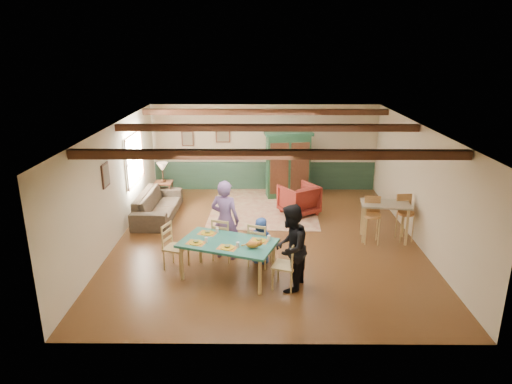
{
  "coord_description": "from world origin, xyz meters",
  "views": [
    {
      "loc": [
        -0.18,
        -9.99,
        4.4
      ],
      "look_at": [
        -0.25,
        0.11,
        1.15
      ],
      "focal_mm": 32.0,
      "sensor_mm": 36.0,
      "label": 1
    }
  ],
  "objects_px": {
    "sofa": "(158,205)",
    "end_table": "(164,192)",
    "counter_table": "(384,222)",
    "bar_stool_left": "(372,221)",
    "armoire": "(288,165)",
    "dining_chair_far_left": "(224,238)",
    "armchair": "(299,199)",
    "bar_stool_right": "(405,218)",
    "dining_table": "(228,260)",
    "dining_chair_end_right": "(285,264)",
    "cat": "(253,244)",
    "person_woman": "(290,248)",
    "dining_chair_end_left": "(176,247)",
    "table_lamp": "(163,172)",
    "dining_chair_far_right": "(260,244)",
    "person_man": "(225,220)",
    "person_child": "(261,241)"
  },
  "relations": [
    {
      "from": "sofa",
      "to": "end_table",
      "type": "relative_size",
      "value": 3.72
    },
    {
      "from": "counter_table",
      "to": "bar_stool_left",
      "type": "height_order",
      "value": "bar_stool_left"
    },
    {
      "from": "sofa",
      "to": "armoire",
      "type": "bearing_deg",
      "value": -62.21
    },
    {
      "from": "dining_chair_far_left",
      "to": "armchair",
      "type": "height_order",
      "value": "dining_chair_far_left"
    },
    {
      "from": "end_table",
      "to": "bar_stool_right",
      "type": "bearing_deg",
      "value": -23.07
    },
    {
      "from": "dining_table",
      "to": "armoire",
      "type": "bearing_deg",
      "value": 73.98
    },
    {
      "from": "dining_chair_end_right",
      "to": "cat",
      "type": "relative_size",
      "value": 2.64
    },
    {
      "from": "person_woman",
      "to": "bar_stool_right",
      "type": "height_order",
      "value": "person_woman"
    },
    {
      "from": "armoire",
      "to": "sofa",
      "type": "height_order",
      "value": "armoire"
    },
    {
      "from": "dining_chair_end_left",
      "to": "cat",
      "type": "relative_size",
      "value": 2.64
    },
    {
      "from": "armoire",
      "to": "bar_stool_right",
      "type": "relative_size",
      "value": 1.83
    },
    {
      "from": "cat",
      "to": "armoire",
      "type": "xyz_separation_m",
      "value": [
        0.98,
        5.42,
        0.14
      ]
    },
    {
      "from": "bar_stool_left",
      "to": "table_lamp",
      "type": "bearing_deg",
      "value": 158.37
    },
    {
      "from": "table_lamp",
      "to": "counter_table",
      "type": "xyz_separation_m",
      "value": [
        5.72,
        -2.66,
        -0.46
      ]
    },
    {
      "from": "dining_chair_far_right",
      "to": "bar_stool_left",
      "type": "bearing_deg",
      "value": -136.73
    },
    {
      "from": "armchair",
      "to": "bar_stool_left",
      "type": "relative_size",
      "value": 0.84
    },
    {
      "from": "dining_chair_far_right",
      "to": "sofa",
      "type": "height_order",
      "value": "dining_chair_far_right"
    },
    {
      "from": "dining_chair_end_left",
      "to": "person_man",
      "type": "height_order",
      "value": "person_man"
    },
    {
      "from": "person_child",
      "to": "counter_table",
      "type": "distance_m",
      "value": 3.15
    },
    {
      "from": "dining_chair_far_left",
      "to": "bar_stool_left",
      "type": "height_order",
      "value": "bar_stool_left"
    },
    {
      "from": "dining_chair_far_right",
      "to": "end_table",
      "type": "relative_size",
      "value": 1.53
    },
    {
      "from": "dining_chair_end_right",
      "to": "armoire",
      "type": "height_order",
      "value": "armoire"
    },
    {
      "from": "cat",
      "to": "counter_table",
      "type": "relative_size",
      "value": 0.33
    },
    {
      "from": "cat",
      "to": "sofa",
      "type": "xyz_separation_m",
      "value": [
        -2.59,
        3.63,
        -0.51
      ]
    },
    {
      "from": "person_man",
      "to": "cat",
      "type": "xyz_separation_m",
      "value": [
        0.6,
        -1.18,
        -0.02
      ]
    },
    {
      "from": "bar_stool_left",
      "to": "end_table",
      "type": "bearing_deg",
      "value": 158.37
    },
    {
      "from": "dining_chair_far_left",
      "to": "dining_chair_end_right",
      "type": "xyz_separation_m",
      "value": [
        1.23,
        -1.21,
        0.0
      ]
    },
    {
      "from": "dining_table",
      "to": "end_table",
      "type": "height_order",
      "value": "dining_table"
    },
    {
      "from": "armoire",
      "to": "person_man",
      "type": "bearing_deg",
      "value": -118.26
    },
    {
      "from": "cat",
      "to": "person_child",
      "type": "bearing_deg",
      "value": 99.46
    },
    {
      "from": "dining_chair_end_left",
      "to": "bar_stool_right",
      "type": "bearing_deg",
      "value": -54.39
    },
    {
      "from": "end_table",
      "to": "dining_chair_far_right",
      "type": "bearing_deg",
      "value": -54.84
    },
    {
      "from": "armchair",
      "to": "end_table",
      "type": "distance_m",
      "value": 3.97
    },
    {
      "from": "cat",
      "to": "counter_table",
      "type": "bearing_deg",
      "value": 54.5
    },
    {
      "from": "dining_chair_end_right",
      "to": "person_man",
      "type": "relative_size",
      "value": 0.55
    },
    {
      "from": "dining_chair_far_left",
      "to": "bar_stool_left",
      "type": "relative_size",
      "value": 0.88
    },
    {
      "from": "dining_chair_far_right",
      "to": "armoire",
      "type": "xyz_separation_m",
      "value": [
        0.85,
        4.59,
        0.51
      ]
    },
    {
      "from": "cat",
      "to": "table_lamp",
      "type": "bearing_deg",
      "value": 138.49
    },
    {
      "from": "dining_chair_far_left",
      "to": "table_lamp",
      "type": "distance_m",
      "value": 4.25
    },
    {
      "from": "dining_chair_far_left",
      "to": "person_child",
      "type": "xyz_separation_m",
      "value": [
        0.79,
        -0.19,
        0.03
      ]
    },
    {
      "from": "person_man",
      "to": "armoire",
      "type": "bearing_deg",
      "value": -91.03
    },
    {
      "from": "person_child",
      "to": "end_table",
      "type": "bearing_deg",
      "value": -34.58
    },
    {
      "from": "dining_chair_far_left",
      "to": "person_child",
      "type": "distance_m",
      "value": 0.81
    },
    {
      "from": "person_woman",
      "to": "end_table",
      "type": "height_order",
      "value": "person_woman"
    },
    {
      "from": "person_woman",
      "to": "armchair",
      "type": "bearing_deg",
      "value": -167.62
    },
    {
      "from": "cat",
      "to": "armchair",
      "type": "distance_m",
      "value": 4.1
    },
    {
      "from": "dining_chair_far_right",
      "to": "table_lamp",
      "type": "height_order",
      "value": "table_lamp"
    },
    {
      "from": "sofa",
      "to": "counter_table",
      "type": "bearing_deg",
      "value": -103.56
    },
    {
      "from": "sofa",
      "to": "dining_chair_far_left",
      "type": "bearing_deg",
      "value": -141.02
    },
    {
      "from": "table_lamp",
      "to": "counter_table",
      "type": "distance_m",
      "value": 6.33
    }
  ]
}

